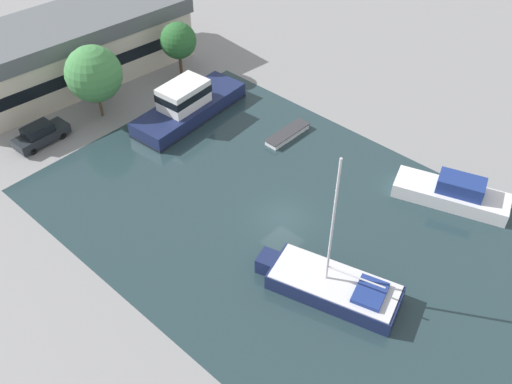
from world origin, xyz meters
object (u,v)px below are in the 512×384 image
(quay_tree_by_water, at_px, (178,41))
(parked_car, at_px, (41,134))
(cabin_boat, at_px, (453,193))
(warehouse_building, at_px, (69,49))
(quay_tree_near_building, at_px, (94,74))
(sailboat_moored, at_px, (332,286))
(motor_cruiser, at_px, (188,105))
(small_dinghy, at_px, (287,134))

(quay_tree_by_water, xyz_separation_m, parked_car, (-15.72, 0.56, -3.04))
(cabin_boat, bearing_deg, warehouse_building, 85.13)
(quay_tree_near_building, xyz_separation_m, parked_car, (-6.02, 0.41, -3.49))
(warehouse_building, bearing_deg, sailboat_moored, -91.61)
(warehouse_building, xyz_separation_m, quay_tree_by_water, (7.43, -7.74, 0.76))
(quay_tree_near_building, relative_size, quay_tree_by_water, 1.20)
(parked_car, bearing_deg, quay_tree_by_water, 86.47)
(motor_cruiser, bearing_deg, quay_tree_near_building, 37.29)
(parked_car, distance_m, cabin_boat, 34.51)
(warehouse_building, xyz_separation_m, cabin_boat, (8.89, -37.11, -2.32))
(warehouse_building, height_order, sailboat_moored, sailboat_moored)
(warehouse_building, height_order, cabin_boat, warehouse_building)
(warehouse_building, xyz_separation_m, motor_cruiser, (3.04, -13.58, -1.91))
(parked_car, bearing_deg, cabin_boat, 28.38)
(motor_cruiser, bearing_deg, quay_tree_by_water, -41.14)
(quay_tree_near_building, distance_m, quay_tree_by_water, 9.71)
(motor_cruiser, height_order, small_dinghy, motor_cruiser)
(parked_car, relative_size, sailboat_moored, 0.43)
(parked_car, height_order, cabin_boat, cabin_boat)
(quay_tree_near_building, distance_m, cabin_boat, 31.76)
(small_dinghy, relative_size, cabin_boat, 0.52)
(small_dinghy, bearing_deg, quay_tree_near_building, -147.68)
(quay_tree_near_building, bearing_deg, motor_cruiser, -48.50)
(sailboat_moored, height_order, small_dinghy, sailboat_moored)
(sailboat_moored, bearing_deg, motor_cruiser, 55.65)
(quay_tree_by_water, xyz_separation_m, small_dinghy, (-0.63, -14.59, -3.67))
(quay_tree_by_water, distance_m, sailboat_moored, 30.46)
(small_dinghy, height_order, cabin_boat, cabin_boat)
(warehouse_building, xyz_separation_m, quay_tree_near_building, (-2.27, -7.58, 1.21))
(motor_cruiser, relative_size, small_dinghy, 2.54)
(quay_tree_by_water, relative_size, sailboat_moored, 0.51)
(warehouse_building, distance_m, sailboat_moored, 35.95)
(parked_car, bearing_deg, warehouse_building, 129.39)
(quay_tree_near_building, bearing_deg, cabin_boat, -69.30)
(cabin_boat, bearing_deg, motor_cruiser, 85.63)
(quay_tree_near_building, xyz_separation_m, quay_tree_by_water, (9.70, -0.16, -0.45))
(warehouse_building, height_order, motor_cruiser, warehouse_building)
(warehouse_building, relative_size, sailboat_moored, 2.24)
(quay_tree_by_water, distance_m, small_dinghy, 15.06)
(quay_tree_near_building, relative_size, parked_car, 1.44)
(quay_tree_near_building, distance_m, motor_cruiser, 8.60)
(warehouse_building, distance_m, motor_cruiser, 14.05)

